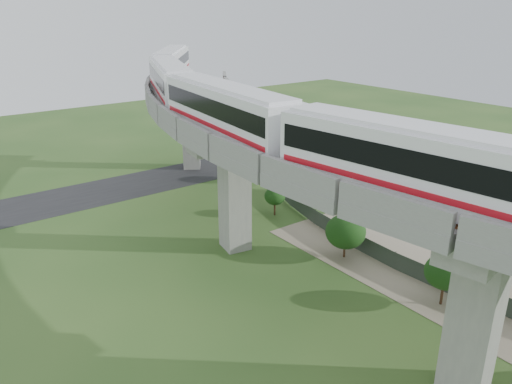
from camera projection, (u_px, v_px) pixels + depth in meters
ground at (313, 307)px, 33.43m from camera, size 160.00×160.00×0.00m
dirt_lot at (459, 258)px, 39.79m from camera, size 18.00×26.00×0.04m
asphalt_road at (130, 186)px, 55.91m from camera, size 60.00×8.00×0.03m
viaduct at (361, 168)px, 32.43m from camera, size 19.58×73.98×11.40m
metro_train at (222, 93)px, 40.31m from camera, size 18.73×59.69×3.64m
fence at (405, 256)px, 38.65m from camera, size 3.87×38.73×1.50m
tree_0 at (247, 166)px, 56.91m from camera, size 2.56×2.56×2.92m
tree_1 at (275, 196)px, 47.46m from camera, size 2.01×2.01×2.80m
tree_2 at (346, 232)px, 39.22m from camera, size 3.19×3.19×3.62m
tree_3 at (445, 272)px, 32.83m from camera, size 2.73×2.73×3.63m
car_dark at (370, 205)px, 48.67m from camera, size 4.58×2.95×1.23m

